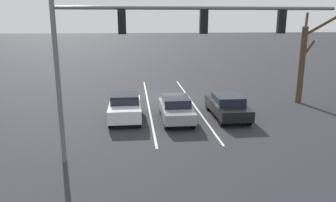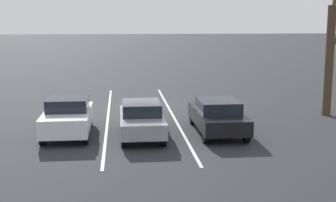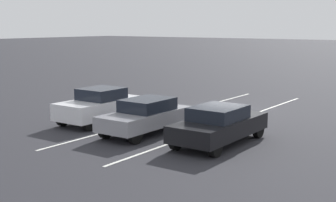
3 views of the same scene
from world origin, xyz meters
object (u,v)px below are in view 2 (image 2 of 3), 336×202
traffic_signal_gantry (86,7)px  bare_tree_near (332,52)px  car_black_leftlane_front (218,116)px  car_gray_midlane_front (142,119)px  car_white_rightlane_front (68,117)px

traffic_signal_gantry → bare_tree_near: (-11.42, -8.77, -1.99)m
bare_tree_near → car_black_leftlane_front: bearing=25.9°
traffic_signal_gantry → bare_tree_near: traffic_signal_gantry is taller
car_gray_midlane_front → bare_tree_near: bearing=-160.7°
car_white_rightlane_front → bare_tree_near: (-12.72, -2.87, 2.39)m
car_gray_midlane_front → car_black_leftlane_front: bearing=-174.9°
car_black_leftlane_front → traffic_signal_gantry: size_ratio=0.39×
car_black_leftlane_front → car_gray_midlane_front: (3.27, 0.29, 0.01)m
car_gray_midlane_front → traffic_signal_gantry: size_ratio=0.37×
car_black_leftlane_front → bare_tree_near: size_ratio=0.70×
car_black_leftlane_front → bare_tree_near: (-6.38, -3.10, 2.43)m
car_white_rightlane_front → bare_tree_near: bearing=-167.3°
car_black_leftlane_front → car_gray_midlane_front: size_ratio=1.06×
car_black_leftlane_front → bare_tree_near: bearing=-154.1°
car_black_leftlane_front → car_white_rightlane_front: car_white_rightlane_front is taller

